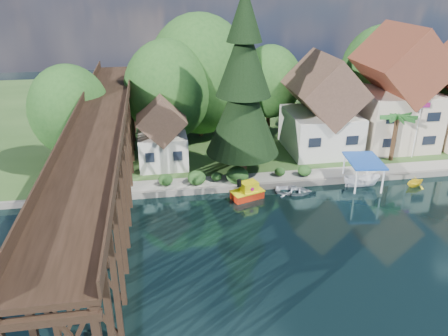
{
  "coord_description": "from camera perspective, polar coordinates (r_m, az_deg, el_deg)",
  "views": [
    {
      "loc": [
        -11.57,
        -29.1,
        19.37
      ],
      "look_at": [
        -5.82,
        6.0,
        3.44
      ],
      "focal_mm": 35.0,
      "sensor_mm": 36.0,
      "label": 1
    }
  ],
  "objects": [
    {
      "name": "ground",
      "position": [
        36.82,
        10.62,
        -8.08
      ],
      "size": [
        140.0,
        140.0,
        0.0
      ],
      "primitive_type": "plane",
      "color": "black",
      "rests_on": "ground"
    },
    {
      "name": "bank",
      "position": [
        66.94,
        1.05,
        7.53
      ],
      "size": [
        140.0,
        52.0,
        0.5
      ],
      "primitive_type": "cube",
      "color": "#2B4B1E",
      "rests_on": "ground"
    },
    {
      "name": "seawall",
      "position": [
        44.52,
        12.16,
        -1.81
      ],
      "size": [
        60.0,
        0.4,
        0.62
      ],
      "primitive_type": "cube",
      "color": "slate",
      "rests_on": "ground"
    },
    {
      "name": "promenade",
      "position": [
        46.24,
        13.93,
        -0.68
      ],
      "size": [
        50.0,
        2.6,
        0.06
      ],
      "primitive_type": "cube",
      "color": "gray",
      "rests_on": "bank"
    },
    {
      "name": "trestle_bridge",
      "position": [
        37.29,
        -15.41,
        1.13
      ],
      "size": [
        4.12,
        44.18,
        9.3
      ],
      "color": "black",
      "rests_on": "ground"
    },
    {
      "name": "house_left",
      "position": [
        50.8,
        12.65,
        7.27
      ],
      "size": [
        7.64,
        8.64,
        11.02
      ],
      "color": "beige",
      "rests_on": "bank"
    },
    {
      "name": "house_center",
      "position": [
        54.84,
        21.48,
        8.8
      ],
      "size": [
        8.65,
        9.18,
        13.89
      ],
      "color": "beige",
      "rests_on": "bank"
    },
    {
      "name": "shed",
      "position": [
        46.29,
        -8.07,
        4.26
      ],
      "size": [
        5.09,
        5.4,
        7.85
      ],
      "color": "beige",
      "rests_on": "bank"
    },
    {
      "name": "bg_trees",
      "position": [
        53.28,
        4.68,
        10.94
      ],
      "size": [
        49.9,
        13.3,
        10.57
      ],
      "color": "#382314",
      "rests_on": "bank"
    },
    {
      "name": "shrubs",
      "position": [
        43.0,
        0.91,
        -0.83
      ],
      "size": [
        15.76,
        2.47,
        1.7
      ],
      "color": "#1E4518",
      "rests_on": "bank"
    },
    {
      "name": "conifer",
      "position": [
        42.55,
        2.55,
        10.3
      ],
      "size": [
        7.36,
        7.36,
        18.11
      ],
      "color": "#382314",
      "rests_on": "bank"
    },
    {
      "name": "palm_tree",
      "position": [
        50.01,
        21.72,
        6.07
      ],
      "size": [
        5.05,
        5.05,
        5.51
      ],
      "color": "#382314",
      "rests_on": "bank"
    },
    {
      "name": "flagpole",
      "position": [
        52.01,
        24.12,
        5.27
      ],
      "size": [
        1.0,
        0.19,
        6.38
      ],
      "color": "white",
      "rests_on": "bank"
    },
    {
      "name": "tugboat",
      "position": [
        40.94,
        3.09,
        -3.13
      ],
      "size": [
        3.34,
        2.5,
        2.16
      ],
      "color": "#B8230C",
      "rests_on": "ground"
    },
    {
      "name": "boat_white_a",
      "position": [
        42.43,
        9.09,
        -2.82
      ],
      "size": [
        4.06,
        3.44,
        0.72
      ],
      "primitive_type": "imported",
      "rotation": [
        0.0,
        0.0,
        1.25
      ],
      "color": "white",
      "rests_on": "ground"
    },
    {
      "name": "boat_canopy",
      "position": [
        44.84,
        17.61,
        -0.92
      ],
      "size": [
        3.78,
        4.86,
        2.9
      ],
      "color": "white",
      "rests_on": "ground"
    },
    {
      "name": "boat_yellow",
      "position": [
        47.15,
        23.74,
        -1.53
      ],
      "size": [
        2.71,
        2.51,
        1.17
      ],
      "primitive_type": "imported",
      "rotation": [
        0.0,
        0.0,
        1.89
      ],
      "color": "yellow",
      "rests_on": "ground"
    }
  ]
}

